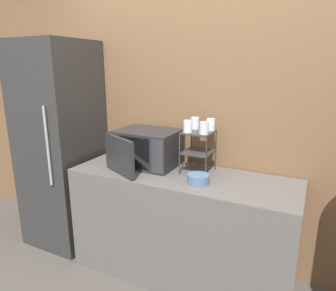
{
  "coord_description": "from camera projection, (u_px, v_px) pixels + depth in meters",
  "views": [
    {
      "loc": [
        0.88,
        -1.69,
        1.69
      ],
      "look_at": [
        -0.13,
        0.34,
        1.09
      ],
      "focal_mm": 32.0,
      "sensor_mm": 36.0,
      "label": 1
    }
  ],
  "objects": [
    {
      "name": "bowl",
      "position": [
        198.0,
        179.0,
        2.13
      ],
      "size": [
        0.16,
        0.16,
        0.07
      ],
      "color": "slate",
      "rests_on": "counter"
    },
    {
      "name": "counter",
      "position": [
        181.0,
        225.0,
        2.43
      ],
      "size": [
        1.76,
        0.62,
        0.88
      ],
      "color": "#595654",
      "rests_on": "ground_plane"
    },
    {
      "name": "glass_front_right",
      "position": [
        204.0,
        128.0,
        2.18
      ],
      "size": [
        0.07,
        0.07,
        0.09
      ],
      "color": "silver",
      "rests_on": "dish_rack"
    },
    {
      "name": "microwave",
      "position": [
        146.0,
        148.0,
        2.49
      ],
      "size": [
        0.52,
        0.58,
        0.3
      ],
      "color": "#262628",
      "rests_on": "counter"
    },
    {
      "name": "glass_back_right",
      "position": [
        211.0,
        124.0,
        2.31
      ],
      "size": [
        0.07,
        0.07,
        0.09
      ],
      "color": "silver",
      "rests_on": "dish_rack"
    },
    {
      "name": "dish_rack",
      "position": [
        198.0,
        143.0,
        2.31
      ],
      "size": [
        0.22,
        0.24,
        0.33
      ],
      "color": "#333333",
      "rests_on": "counter"
    },
    {
      "name": "glass_back_left",
      "position": [
        195.0,
        123.0,
        2.37
      ],
      "size": [
        0.07,
        0.07,
        0.09
      ],
      "color": "silver",
      "rests_on": "dish_rack"
    },
    {
      "name": "wall_back",
      "position": [
        199.0,
        114.0,
        2.51
      ],
      "size": [
        8.0,
        0.06,
        2.6
      ],
      "color": "brown",
      "rests_on": "ground_plane"
    },
    {
      "name": "refrigerator",
      "position": [
        61.0,
        146.0,
        2.84
      ],
      "size": [
        0.63,
        0.64,
        1.91
      ],
      "color": "#2D2D2D",
      "rests_on": "ground_plane"
    },
    {
      "name": "glass_front_left",
      "position": [
        188.0,
        126.0,
        2.24
      ],
      "size": [
        0.07,
        0.07,
        0.09
      ],
      "color": "silver",
      "rests_on": "dish_rack"
    }
  ]
}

